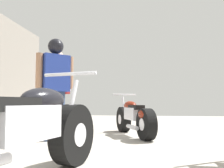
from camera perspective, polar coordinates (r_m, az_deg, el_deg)
name	(u,v)px	position (r m, az deg, el deg)	size (l,w,h in m)	color
ground_plane	(104,149)	(3.43, -1.99, -15.21)	(16.18, 16.18, 0.00)	#A8A399
motorcycle_maroon_cruiser	(21,134)	(1.94, -21.08, -11.22)	(0.78, 2.02, 0.95)	black
motorcycle_black_naked	(134,118)	(4.65, 5.30, -8.03)	(0.89, 1.69, 0.83)	black
mechanic_in_blue	(58,87)	(4.89, -12.93, -0.74)	(0.65, 0.40, 1.67)	#384766
mechanic_with_helmet	(55,79)	(4.21, -13.47, 1.23)	(0.56, 0.56, 1.75)	#384766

